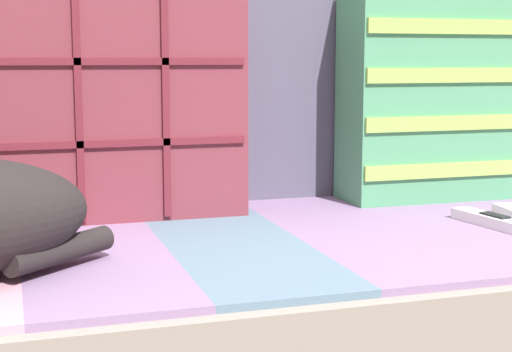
{
  "coord_description": "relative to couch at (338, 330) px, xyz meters",
  "views": [
    {
      "loc": [
        -0.52,
        -1.02,
        0.64
      ],
      "look_at": [
        -0.17,
        0.08,
        0.46
      ],
      "focal_mm": 55.0,
      "sensor_mm": 36.0,
      "label": 1
    }
  ],
  "objects": [
    {
      "name": "throw_pillow_striped",
      "position": [
        0.31,
        0.18,
        0.38
      ],
      "size": [
        0.44,
        0.14,
        0.4
      ],
      "color": "#4C9366",
      "rests_on": "couch"
    },
    {
      "name": "couch",
      "position": [
        0.0,
        0.0,
        0.0
      ],
      "size": [
        1.97,
        0.79,
        0.36
      ],
      "color": "brown",
      "rests_on": "ground_plane"
    },
    {
      "name": "game_remote_far",
      "position": [
        0.23,
        -0.09,
        0.19
      ],
      "size": [
        0.07,
        0.2,
        0.02
      ],
      "color": "white",
      "rests_on": "couch"
    },
    {
      "name": "throw_pillow_quilted",
      "position": [
        -0.34,
        0.18,
        0.39
      ],
      "size": [
        0.43,
        0.14,
        0.4
      ],
      "color": "brown",
      "rests_on": "couch"
    },
    {
      "name": "sofa_backrest",
      "position": [
        -0.0,
        0.32,
        0.41
      ],
      "size": [
        1.93,
        0.14,
        0.46
      ],
      "color": "#514C60",
      "rests_on": "couch"
    }
  ]
}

